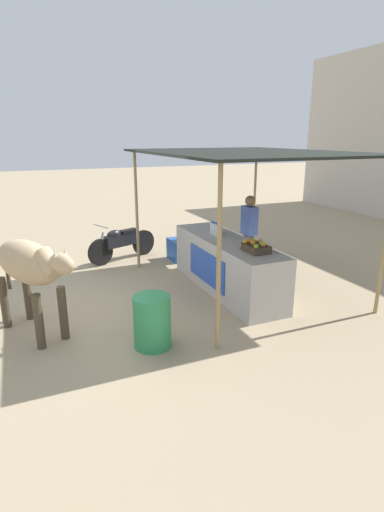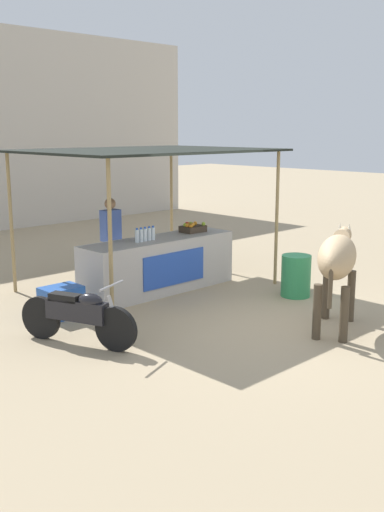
% 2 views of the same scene
% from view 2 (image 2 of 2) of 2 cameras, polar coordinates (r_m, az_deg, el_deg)
% --- Properties ---
extents(ground_plane, '(60.00, 60.00, 0.00)m').
position_cam_2_polar(ground_plane, '(9.32, 5.85, -5.87)').
color(ground_plane, tan).
extents(stall_counter, '(3.00, 0.82, 0.96)m').
position_cam_2_polar(stall_counter, '(10.68, -3.16, -0.84)').
color(stall_counter, '#B2ADA8').
rests_on(stall_counter, ground).
extents(stall_awning, '(4.20, 3.20, 2.50)m').
position_cam_2_polar(stall_awning, '(10.65, -4.36, 9.59)').
color(stall_awning, black).
rests_on(stall_awning, ground).
extents(water_bottle_row, '(0.43, 0.07, 0.25)m').
position_cam_2_polar(water_bottle_row, '(10.30, -4.49, 2.04)').
color(water_bottle_row, silver).
rests_on(water_bottle_row, stall_counter).
extents(fruit_crate, '(0.44, 0.32, 0.18)m').
position_cam_2_polar(fruit_crate, '(11.20, 0.05, 2.68)').
color(fruit_crate, '#3F3326').
rests_on(fruit_crate, stall_counter).
extents(vendor_behind_counter, '(0.34, 0.22, 1.65)m').
position_cam_2_polar(vendor_behind_counter, '(10.88, -7.70, 1.30)').
color(vendor_behind_counter, '#383842').
rests_on(vendor_behind_counter, ground).
extents(cooler_box, '(0.60, 0.44, 0.48)m').
position_cam_2_polar(cooler_box, '(9.46, -12.33, -4.29)').
color(cooler_box, blue).
rests_on(cooler_box, ground).
extents(water_barrel, '(0.51, 0.51, 0.72)m').
position_cam_2_polar(water_barrel, '(10.51, 9.87, -1.87)').
color(water_barrel, '#2D8C51').
rests_on(water_barrel, ground).
extents(cow, '(1.79, 1.13, 1.44)m').
position_cam_2_polar(cow, '(8.78, 13.69, -0.28)').
color(cow, tan).
rests_on(cow, ground).
extents(motorcycle_parked, '(0.84, 1.70, 0.90)m').
position_cam_2_polar(motorcycle_parked, '(8.16, -10.77, -5.47)').
color(motorcycle_parked, black).
rests_on(motorcycle_parked, ground).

